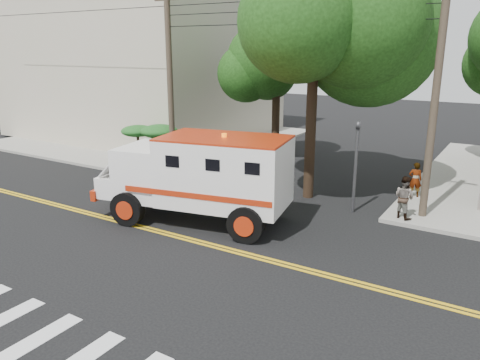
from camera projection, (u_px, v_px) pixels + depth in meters
The scene contains 13 objects.
ground at pixel (189, 239), 15.81m from camera, with size 100.00×100.00×0.00m, color black.
sidewalk_nw at pixel (155, 137), 33.68m from camera, with size 17.00×17.00×0.15m, color gray.
building_left at pixel (145, 64), 34.54m from camera, with size 16.00×14.00×10.00m, color #B9B398.
utility_pole_left at pixel (170, 86), 22.34m from camera, with size 0.28×0.28×9.00m, color #382D23.
utility_pole_right at pixel (435, 99), 16.48m from camera, with size 0.28×0.28×9.00m, color #382D23.
tree_main at pixel (323, 22), 17.96m from camera, with size 6.08×5.70×9.85m.
tree_left at pixel (280, 58), 25.26m from camera, with size 4.48×4.20×7.70m.
traffic_signal at pixel (356, 157), 17.87m from camera, with size 0.15×0.18×3.60m.
accessibility_sign at pixel (166, 148), 23.63m from camera, with size 0.45×0.10×2.02m.
palm_planter at pixel (153, 139), 24.55m from camera, with size 3.52×2.63×2.36m.
armored_truck at pixel (201, 174), 16.97m from camera, with size 7.52×4.01×3.26m.
pedestrian_a at pixel (415, 180), 19.72m from camera, with size 0.54×0.36×1.49m, color gray.
pedestrian_b at pixel (404, 197), 17.21m from camera, with size 0.78×0.61×1.61m, color gray.
Camera 1 is at (9.19, -11.57, 6.23)m, focal length 35.00 mm.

